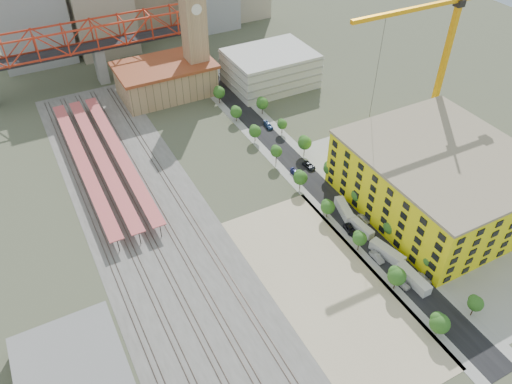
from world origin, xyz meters
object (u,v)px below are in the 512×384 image
site_trailer_b (387,253)px  site_trailer_d (344,210)px  tower_crane (440,45)px  car_0 (402,283)px  construction_building (439,180)px  site_trailer_a (413,279)px  site_trailer_c (361,227)px  clock_tower (193,20)px

site_trailer_b → site_trailer_d: bearing=77.3°
tower_crane → site_trailer_d: bearing=-156.7°
tower_crane → site_trailer_b: size_ratio=5.54×
car_0 → construction_building: bearing=28.2°
site_trailer_a → site_trailer_d: site_trailer_a is taller
site_trailer_c → site_trailer_a: bearing=-95.2°
clock_tower → car_0: clock_tower is taller
site_trailer_a → site_trailer_c: site_trailer_a is taller
car_0 → site_trailer_c: bearing=75.4°
site_trailer_a → construction_building: bearing=37.2°
construction_building → tower_crane: bearing=55.3°
site_trailer_b → car_0: 10.18m
tower_crane → clock_tower: bearing=127.2°
site_trailer_a → site_trailer_c: 21.60m
site_trailer_c → car_0: (-3.00, -21.02, -0.39)m
site_trailer_c → site_trailer_d: 8.21m
site_trailer_a → car_0: (-3.00, 0.59, -0.63)m
site_trailer_b → site_trailer_d: site_trailer_b is taller
tower_crane → site_trailer_c: tower_crane is taller
clock_tower → construction_building: size_ratio=1.03×
tower_crane → site_trailer_a: 75.52m
clock_tower → car_0: 123.41m
clock_tower → site_trailer_b: bearing=-85.9°
construction_building → tower_crane: (19.95, 28.85, 25.71)m
tower_crane → site_trailer_d: (-45.95, -19.75, -33.77)m
construction_building → tower_crane: size_ratio=0.89×
clock_tower → tower_crane: bearing=-52.8°
construction_building → site_trailer_a: bearing=-141.5°
clock_tower → site_trailer_c: (8.00, -99.10, -27.52)m
site_trailer_a → site_trailer_b: site_trailer_a is taller
clock_tower → site_trailer_c: clock_tower is taller
site_trailer_a → car_0: site_trailer_a is taller
site_trailer_a → site_trailer_b: 10.30m
tower_crane → car_0: tower_crane is taller
site_trailer_b → car_0: site_trailer_b is taller
clock_tower → tower_crane: 89.52m
clock_tower → site_trailer_d: (8.00, -90.89, -27.35)m
site_trailer_c → site_trailer_d: site_trailer_d is taller
construction_building → site_trailer_b: construction_building is taller
tower_crane → site_trailer_b: 69.21m
clock_tower → construction_building: 107.36m
tower_crane → site_trailer_b: bearing=-139.5°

